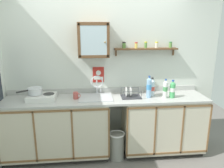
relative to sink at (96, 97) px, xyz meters
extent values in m
plane|color=slate|center=(0.15, -0.37, -0.94)|extent=(6.08, 6.08, 0.00)
cube|color=silver|center=(0.15, 0.27, 0.41)|extent=(3.68, 0.05, 2.70)
cube|color=black|center=(-0.60, -0.01, -0.90)|extent=(1.50, 0.51, 0.08)
cube|color=beige|center=(-0.60, -0.04, -0.44)|extent=(1.54, 0.57, 0.83)
cube|color=brown|center=(-0.60, -0.33, -0.06)|extent=(1.54, 0.01, 0.03)
cube|color=brown|center=(-0.60, -0.33, -0.81)|extent=(1.54, 0.01, 0.03)
cube|color=brown|center=(-0.86, -0.33, -0.44)|extent=(0.02, 0.01, 0.76)
cube|color=brown|center=(-0.34, -0.33, -0.44)|extent=(0.02, 0.01, 0.76)
cube|color=brown|center=(0.17, -0.33, -0.44)|extent=(0.02, 0.01, 0.76)
cube|color=black|center=(1.05, -0.01, -0.90)|extent=(1.21, 0.51, 0.08)
cube|color=beige|center=(1.05, -0.04, -0.44)|extent=(1.24, 0.57, 0.83)
cube|color=brown|center=(1.05, -0.33, -0.06)|extent=(1.24, 0.01, 0.03)
cube|color=brown|center=(1.05, -0.33, -0.81)|extent=(1.24, 0.01, 0.03)
cube|color=brown|center=(0.43, -0.33, -0.44)|extent=(0.02, 0.01, 0.76)
cube|color=brown|center=(0.84, -0.33, -0.44)|extent=(0.02, 0.01, 0.76)
cube|color=brown|center=(1.26, -0.33, -0.44)|extent=(0.02, 0.01, 0.76)
cube|color=brown|center=(1.67, -0.33, -0.44)|extent=(0.02, 0.01, 0.76)
cube|color=#B2B2AD|center=(0.15, -0.04, -0.01)|extent=(3.04, 0.60, 0.03)
cube|color=#B2B2AD|center=(0.15, 0.23, 0.05)|extent=(3.04, 0.02, 0.08)
cube|color=silver|center=(0.00, -0.02, 0.01)|extent=(0.50, 0.41, 0.01)
cube|color=slate|center=(0.00, -0.02, -0.09)|extent=(0.42, 0.33, 0.01)
cube|color=slate|center=(0.00, 0.15, -0.05)|extent=(0.42, 0.01, 0.10)
cube|color=slate|center=(0.00, -0.19, -0.05)|extent=(0.42, 0.01, 0.10)
cylinder|color=#4C4C51|center=(0.00, -0.02, -0.09)|extent=(0.04, 0.04, 0.01)
cylinder|color=silver|center=(0.02, 0.20, 0.02)|extent=(0.05, 0.05, 0.02)
cylinder|color=silver|center=(0.02, 0.20, 0.12)|extent=(0.02, 0.02, 0.19)
torus|color=silver|center=(0.02, 0.12, 0.22)|extent=(0.19, 0.02, 0.19)
cylinder|color=silver|center=(0.08, 0.20, 0.05)|extent=(0.02, 0.02, 0.05)
cube|color=silver|center=(-0.78, -0.04, 0.04)|extent=(0.40, 0.32, 0.08)
cylinder|color=#2D2D2D|center=(-0.88, -0.02, 0.09)|extent=(0.16, 0.16, 0.01)
cylinder|color=#2D2D2D|center=(-0.69, -0.02, 0.09)|extent=(0.16, 0.16, 0.01)
cylinder|color=black|center=(-0.88, -0.19, 0.04)|extent=(0.03, 0.02, 0.03)
cylinder|color=black|center=(-0.69, -0.19, 0.04)|extent=(0.03, 0.02, 0.03)
cylinder|color=silver|center=(-0.88, -0.02, 0.13)|extent=(0.20, 0.20, 0.09)
torus|color=silver|center=(-0.88, -0.02, 0.18)|extent=(0.21, 0.21, 0.01)
cylinder|color=black|center=(-1.03, -0.12, 0.16)|extent=(0.14, 0.11, 0.02)
cylinder|color=#4CB266|center=(1.14, -0.13, 0.11)|extent=(0.08, 0.08, 0.21)
cone|color=#4CB266|center=(1.14, -0.13, 0.24)|extent=(0.08, 0.08, 0.04)
cylinder|color=#2D59B2|center=(1.14, -0.13, 0.27)|extent=(0.04, 0.04, 0.02)
cylinder|color=white|center=(1.14, -0.13, 0.13)|extent=(0.08, 0.08, 0.06)
cylinder|color=white|center=(1.03, -0.14, 0.13)|extent=(0.07, 0.07, 0.24)
cone|color=white|center=(1.03, -0.14, 0.26)|extent=(0.06, 0.06, 0.03)
cylinder|color=#2D59B2|center=(1.03, -0.14, 0.29)|extent=(0.03, 0.03, 0.02)
cylinder|color=#4C9959|center=(1.03, -0.14, 0.15)|extent=(0.07, 0.07, 0.07)
cylinder|color=silver|center=(0.86, 0.00, 0.12)|extent=(0.08, 0.08, 0.23)
cone|color=silver|center=(0.86, 0.00, 0.25)|extent=(0.08, 0.08, 0.04)
cylinder|color=#262626|center=(0.86, 0.00, 0.28)|extent=(0.04, 0.04, 0.02)
cylinder|color=#D84C3F|center=(0.86, 0.00, 0.12)|extent=(0.08, 0.08, 0.06)
cylinder|color=#8CB7E0|center=(0.79, -0.09, 0.14)|extent=(0.07, 0.07, 0.28)
cone|color=#8CB7E0|center=(0.79, -0.09, 0.30)|extent=(0.07, 0.07, 0.03)
cylinder|color=#2D59B2|center=(0.79, -0.09, 0.33)|extent=(0.03, 0.03, 0.02)
cylinder|color=#3F8CCC|center=(0.79, -0.09, 0.17)|extent=(0.08, 0.08, 0.08)
cube|color=#333338|center=(0.53, -0.05, 0.01)|extent=(0.29, 0.24, 0.01)
cylinder|color=#4C4F54|center=(0.39, -0.16, 0.07)|extent=(0.01, 0.01, 0.11)
cylinder|color=#4C4F54|center=(0.66, -0.16, 0.07)|extent=(0.01, 0.01, 0.11)
cylinder|color=#4C4F54|center=(0.39, 0.06, 0.07)|extent=(0.01, 0.01, 0.11)
cylinder|color=#4C4F54|center=(0.66, 0.06, 0.07)|extent=(0.01, 0.01, 0.11)
cylinder|color=#4C4F54|center=(0.53, -0.16, 0.13)|extent=(0.27, 0.01, 0.01)
cylinder|color=#4C4F54|center=(0.53, 0.06, 0.13)|extent=(0.27, 0.01, 0.01)
cylinder|color=white|center=(0.45, -0.05, 0.09)|extent=(0.01, 0.14, 0.14)
cylinder|color=white|center=(0.52, -0.05, 0.09)|extent=(0.01, 0.14, 0.14)
cylinder|color=#B24C47|center=(-0.30, -0.05, 0.06)|extent=(0.08, 0.08, 0.10)
torus|color=#B24C47|center=(-0.26, -0.07, 0.06)|extent=(0.07, 0.04, 0.07)
cube|color=brown|center=(-0.02, 0.10, 0.85)|extent=(0.45, 0.29, 0.50)
cube|color=silver|center=(-0.02, -0.05, 0.85)|extent=(0.37, 0.01, 0.41)
cube|color=brown|center=(-0.22, -0.06, 0.85)|extent=(0.04, 0.01, 0.47)
cube|color=brown|center=(0.18, -0.06, 0.85)|extent=(0.04, 0.01, 0.47)
cube|color=brown|center=(-0.02, -0.06, 1.07)|extent=(0.42, 0.01, 0.04)
cube|color=brown|center=(-0.02, -0.06, 0.63)|extent=(0.42, 0.01, 0.04)
sphere|color=olive|center=(0.14, -0.07, 0.83)|extent=(0.02, 0.02, 0.02)
cube|color=brown|center=(0.79, 0.17, 0.71)|extent=(0.98, 0.14, 0.02)
cube|color=brown|center=(0.33, 0.23, 0.64)|extent=(0.02, 0.03, 0.10)
cube|color=brown|center=(1.25, 0.23, 0.64)|extent=(0.02, 0.03, 0.10)
cylinder|color=#598C3F|center=(0.45, 0.19, 0.76)|extent=(0.05, 0.05, 0.08)
cylinder|color=black|center=(0.45, 0.19, 0.80)|extent=(0.05, 0.05, 0.02)
cylinder|color=#E0C659|center=(0.63, 0.16, 0.76)|extent=(0.04, 0.04, 0.07)
cylinder|color=red|center=(0.63, 0.16, 0.80)|extent=(0.05, 0.05, 0.02)
cylinder|color=#598C3F|center=(0.78, 0.18, 0.76)|extent=(0.04, 0.04, 0.08)
cylinder|color=yellow|center=(0.78, 0.18, 0.81)|extent=(0.04, 0.04, 0.02)
cylinder|color=silver|center=(0.96, 0.19, 0.76)|extent=(0.05, 0.05, 0.08)
cylinder|color=yellow|center=(0.96, 0.19, 0.80)|extent=(0.05, 0.05, 0.02)
cylinder|color=#598C3F|center=(1.18, 0.18, 0.76)|extent=(0.04, 0.04, 0.08)
cylinder|color=#33723F|center=(1.18, 0.18, 0.80)|extent=(0.05, 0.05, 0.02)
cube|color=#B2261E|center=(0.05, 0.24, 0.30)|extent=(0.18, 0.01, 0.25)
cube|color=white|center=(0.05, 0.23, 0.24)|extent=(0.15, 0.00, 0.04)
cylinder|color=white|center=(0.05, 0.23, 0.33)|extent=(0.08, 0.00, 0.08)
cylinder|color=gray|center=(0.30, -0.19, -0.73)|extent=(0.22, 0.22, 0.42)
torus|color=white|center=(0.30, -0.19, -0.52)|extent=(0.25, 0.25, 0.02)
camera|label=1|loc=(-0.07, -3.14, 1.04)|focal=34.93mm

